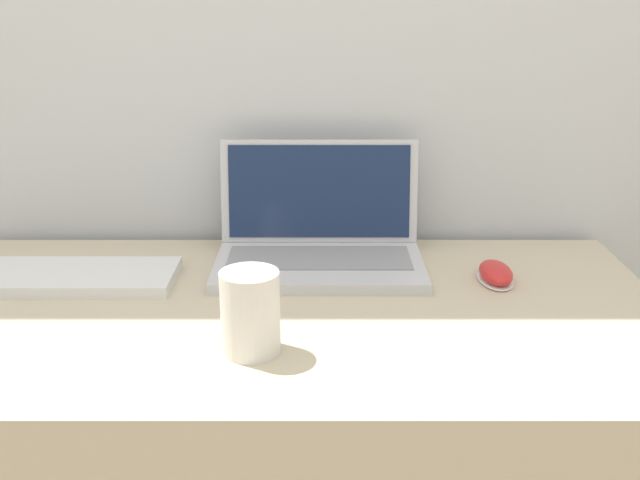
{
  "coord_description": "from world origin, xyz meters",
  "views": [
    {
      "loc": [
        0.06,
        -0.77,
        1.25
      ],
      "look_at": [
        0.06,
        0.43,
        0.84
      ],
      "focal_mm": 42.0,
      "sensor_mm": 36.0,
      "label": 1
    }
  ],
  "objects_px": {
    "computer_mouse": "(497,274)",
    "laptop": "(320,240)",
    "external_keyboard": "(52,277)",
    "drink_cup": "(251,311)"
  },
  "relations": [
    {
      "from": "computer_mouse",
      "to": "laptop",
      "type": "bearing_deg",
      "value": 164.55
    },
    {
      "from": "laptop",
      "to": "computer_mouse",
      "type": "distance_m",
      "value": 0.32
    },
    {
      "from": "external_keyboard",
      "to": "laptop",
      "type": "bearing_deg",
      "value": 11.01
    },
    {
      "from": "computer_mouse",
      "to": "external_keyboard",
      "type": "relative_size",
      "value": 0.25
    },
    {
      "from": "computer_mouse",
      "to": "drink_cup",
      "type": "bearing_deg",
      "value": -146.7
    },
    {
      "from": "laptop",
      "to": "external_keyboard",
      "type": "distance_m",
      "value": 0.47
    },
    {
      "from": "drink_cup",
      "to": "computer_mouse",
      "type": "bearing_deg",
      "value": 33.3
    },
    {
      "from": "drink_cup",
      "to": "computer_mouse",
      "type": "distance_m",
      "value": 0.48
    },
    {
      "from": "laptop",
      "to": "external_keyboard",
      "type": "xyz_separation_m",
      "value": [
        -0.46,
        -0.09,
        -0.04
      ]
    },
    {
      "from": "laptop",
      "to": "drink_cup",
      "type": "relative_size",
      "value": 3.12
    }
  ]
}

